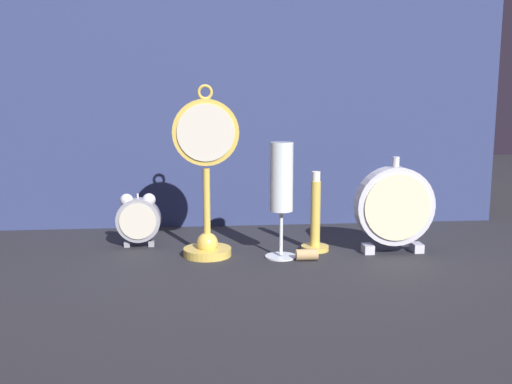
{
  "coord_description": "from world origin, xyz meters",
  "views": [
    {
      "loc": [
        -0.11,
        -1.06,
        0.31
      ],
      "look_at": [
        0.0,
        0.08,
        0.12
      ],
      "focal_mm": 40.0,
      "sensor_mm": 36.0,
      "label": 1
    }
  ],
  "objects_px": {
    "pocket_watch_on_stand": "(206,180)",
    "brass_candlestick": "(315,224)",
    "mantel_clock_silver": "(394,207)",
    "champagne_flute": "(281,185)",
    "alarm_clock_twin_bell": "(138,218)",
    "wine_cork": "(306,254)"
  },
  "relations": [
    {
      "from": "pocket_watch_on_stand",
      "to": "brass_candlestick",
      "type": "distance_m",
      "value": 0.24
    },
    {
      "from": "mantel_clock_silver",
      "to": "champagne_flute",
      "type": "relative_size",
      "value": 0.86
    },
    {
      "from": "alarm_clock_twin_bell",
      "to": "mantel_clock_silver",
      "type": "relative_size",
      "value": 0.58
    },
    {
      "from": "mantel_clock_silver",
      "to": "champagne_flute",
      "type": "bearing_deg",
      "value": -176.93
    },
    {
      "from": "wine_cork",
      "to": "champagne_flute",
      "type": "bearing_deg",
      "value": 154.92
    },
    {
      "from": "alarm_clock_twin_bell",
      "to": "wine_cork",
      "type": "bearing_deg",
      "value": -21.35
    },
    {
      "from": "alarm_clock_twin_bell",
      "to": "mantel_clock_silver",
      "type": "xyz_separation_m",
      "value": [
        0.52,
        -0.1,
        0.03
      ]
    },
    {
      "from": "pocket_watch_on_stand",
      "to": "champagne_flute",
      "type": "bearing_deg",
      "value": -9.53
    },
    {
      "from": "champagne_flute",
      "to": "wine_cork",
      "type": "bearing_deg",
      "value": -25.08
    },
    {
      "from": "mantel_clock_silver",
      "to": "brass_candlestick",
      "type": "xyz_separation_m",
      "value": [
        -0.15,
        0.03,
        -0.04
      ]
    },
    {
      "from": "pocket_watch_on_stand",
      "to": "champagne_flute",
      "type": "distance_m",
      "value": 0.15
    },
    {
      "from": "pocket_watch_on_stand",
      "to": "mantel_clock_silver",
      "type": "bearing_deg",
      "value": -1.81
    },
    {
      "from": "pocket_watch_on_stand",
      "to": "brass_candlestick",
      "type": "height_order",
      "value": "pocket_watch_on_stand"
    },
    {
      "from": "pocket_watch_on_stand",
      "to": "wine_cork",
      "type": "relative_size",
      "value": 8.04
    },
    {
      "from": "brass_candlestick",
      "to": "mantel_clock_silver",
      "type": "bearing_deg",
      "value": -11.84
    },
    {
      "from": "pocket_watch_on_stand",
      "to": "alarm_clock_twin_bell",
      "type": "xyz_separation_m",
      "value": [
        -0.14,
        0.08,
        -0.09
      ]
    },
    {
      "from": "champagne_flute",
      "to": "brass_candlestick",
      "type": "relative_size",
      "value": 1.39
    },
    {
      "from": "alarm_clock_twin_bell",
      "to": "mantel_clock_silver",
      "type": "bearing_deg",
      "value": -10.52
    },
    {
      "from": "pocket_watch_on_stand",
      "to": "brass_candlestick",
      "type": "xyz_separation_m",
      "value": [
        0.22,
        0.02,
        -0.1
      ]
    },
    {
      "from": "mantel_clock_silver",
      "to": "wine_cork",
      "type": "bearing_deg",
      "value": -169.43
    },
    {
      "from": "champagne_flute",
      "to": "wine_cork",
      "type": "xyz_separation_m",
      "value": [
        0.05,
        -0.02,
        -0.13
      ]
    },
    {
      "from": "mantel_clock_silver",
      "to": "alarm_clock_twin_bell",
      "type": "bearing_deg",
      "value": 169.48
    }
  ]
}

